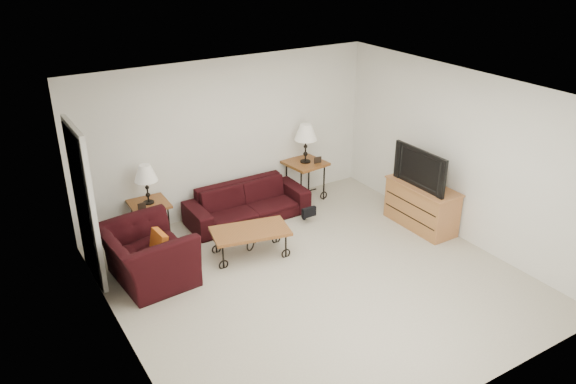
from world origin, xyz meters
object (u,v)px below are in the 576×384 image
object	(u,v)px
side_table_right	(305,180)
lamp_left	(147,184)
backpack	(304,207)
lamp_right	(306,143)
sofa	(247,203)
side_table_left	(151,221)
coffee_table	(251,242)
television	(425,167)
tv_stand	(421,206)
armchair	(147,255)

from	to	relation	value
side_table_right	lamp_left	size ratio (longest dim) A/B	1.12
backpack	lamp_right	bearing A→B (deg)	55.39
sofa	lamp_left	xyz separation A→B (m)	(-1.52, 0.18, 0.60)
side_table_left	coffee_table	xyz separation A→B (m)	(1.03, -1.20, -0.09)
sofa	television	bearing A→B (deg)	-37.12
coffee_table	side_table_right	bearing A→B (deg)	35.08
side_table_right	sofa	bearing A→B (deg)	-171.55
lamp_left	tv_stand	size ratio (longest dim) A/B	0.51
sofa	side_table_left	size ratio (longest dim) A/B	3.29
tv_stand	side_table_left	bearing A→B (deg)	153.92
side_table_right	lamp_right	bearing A→B (deg)	0.00
sofa	lamp_left	size ratio (longest dim) A/B	3.29
side_table_right	television	bearing A→B (deg)	-62.53
sofa	coffee_table	distance (m)	1.13
lamp_left	coffee_table	distance (m)	1.72
side_table_right	lamp_right	distance (m)	0.66
television	armchair	bearing A→B (deg)	-100.49
tv_stand	television	bearing A→B (deg)	180.00
lamp_right	television	size ratio (longest dim) A/B	0.64
lamp_left	television	bearing A→B (deg)	-26.20
side_table_left	backpack	size ratio (longest dim) A/B	1.25
sofa	armchair	distance (m)	2.12
side_table_left	tv_stand	world-z (taller)	tv_stand
side_table_right	television	world-z (taller)	television
backpack	side_table_right	bearing A→B (deg)	55.39
side_table_left	coffee_table	distance (m)	1.58
sofa	tv_stand	world-z (taller)	tv_stand
side_table_left	backpack	distance (m)	2.37
coffee_table	television	distance (m)	2.83
sofa	tv_stand	xyz separation A→B (m)	(2.17, -1.63, 0.06)
side_table_left	television	xyz separation A→B (m)	(3.68, -1.81, 0.70)
coffee_table	lamp_right	bearing A→B (deg)	35.08
backpack	television	bearing A→B (deg)	-39.07
lamp_right	side_table_left	bearing A→B (deg)	180.00
sofa	side_table_left	distance (m)	1.53
backpack	tv_stand	bearing A→B (deg)	-38.68
lamp_left	backpack	size ratio (longest dim) A/B	1.25
tv_stand	television	xyz separation A→B (m)	(-0.02, 0.00, 0.65)
side_table_right	armchair	distance (m)	3.32
sofa	backpack	size ratio (longest dim) A/B	4.11
coffee_table	tv_stand	distance (m)	2.74
side_table_right	backpack	world-z (taller)	side_table_right
armchair	backpack	distance (m)	2.70
sofa	coffee_table	xyz separation A→B (m)	(-0.49, -1.02, -0.08)
sofa	side_table_right	bearing A→B (deg)	8.45
side_table_left	side_table_right	world-z (taller)	side_table_right
side_table_left	armchair	bearing A→B (deg)	-111.22
lamp_left	armchair	bearing A→B (deg)	-111.22
side_table_left	armchair	world-z (taller)	armchair
lamp_left	television	size ratio (longest dim) A/B	0.57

